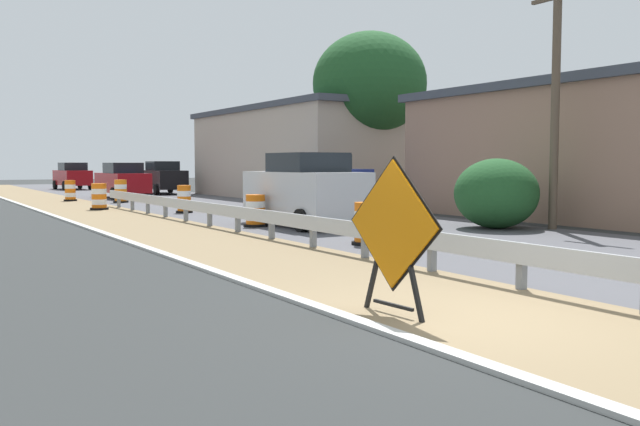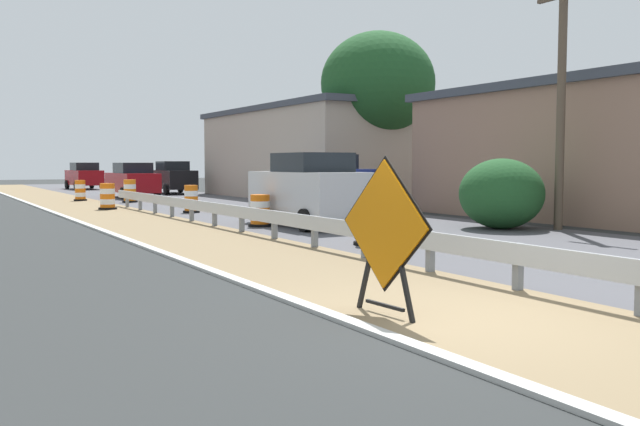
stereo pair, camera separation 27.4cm
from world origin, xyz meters
name	(u,v)px [view 1 (the left image)]	position (x,y,z in m)	size (l,w,h in m)	color
ground_plane	(458,315)	(0.00, 0.00, 0.00)	(160.00, 160.00, 0.00)	#2B2D2D
median_dirt_strip	(487,311)	(0.50, 0.00, 0.00)	(3.40, 120.00, 0.01)	#7F6B4C
curb_near_edge	(372,328)	(-1.30, 0.00, 0.00)	(0.20, 120.00, 0.11)	#ADADA8
warning_sign_diamond	(393,230)	(-0.67, 0.45, 1.06)	(0.15, 1.68, 1.98)	black
traffic_barrel_nearest	(366,226)	(3.28, 6.68, 0.44)	(0.65, 0.65, 0.98)	orange
traffic_barrel_close	(255,212)	(3.13, 12.16, 0.43)	(0.72, 0.72, 0.95)	orange
traffic_barrel_mid	(184,200)	(3.31, 18.73, 0.47)	(0.64, 0.64, 1.05)	orange
traffic_barrel_far	(99,198)	(0.99, 22.25, 0.48)	(0.74, 0.74, 1.07)	orange
traffic_barrel_farther	(70,192)	(1.33, 29.61, 0.47)	(0.64, 0.64, 1.04)	orange
traffic_barrel_farthest	(121,192)	(3.12, 26.93, 0.50)	(0.72, 0.72, 1.10)	orange
car_lead_near_lane	(122,180)	(4.39, 31.26, 0.96)	(2.09, 4.66, 1.92)	maroon
car_trailing_near_lane	(163,177)	(8.05, 35.38, 1.01)	(2.08, 4.48, 2.01)	black
car_lead_far_lane	(305,190)	(4.46, 11.52, 1.09)	(2.15, 4.55, 2.19)	silver
car_mid_far_lane	(322,183)	(8.22, 16.72, 1.11)	(2.18, 4.25, 2.23)	navy
car_trailing_far_lane	(72,176)	(4.73, 45.80, 0.97)	(2.15, 4.43, 1.94)	maroon
roadside_shop_near	(621,151)	(15.38, 8.69, 2.30)	(8.74, 13.72, 4.57)	#93705B
roadside_shop_far	(302,153)	(13.27, 27.13, 2.48)	(7.20, 15.49, 4.93)	#AD9E8E
utility_pole_near	(555,100)	(10.02, 7.03, 3.66)	(0.24, 1.80, 7.01)	brown
bush_roadside	(496,193)	(8.83, 8.05, 1.01)	(2.41, 2.41, 2.02)	#1E4C23
tree_roadside	(370,84)	(13.32, 20.76, 5.65)	(5.41, 5.41, 8.09)	#4C3D2D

